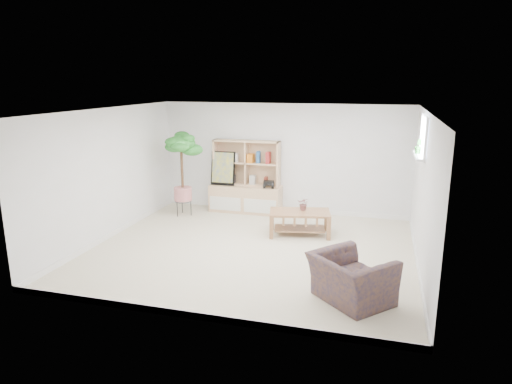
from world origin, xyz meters
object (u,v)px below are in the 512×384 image
(floor_tree, at_px, (182,174))
(storage_unit, at_px, (245,177))
(coffee_table, at_px, (300,223))
(armchair, at_px, (351,276))

(floor_tree, bearing_deg, storage_unit, 26.84)
(coffee_table, relative_size, floor_tree, 0.62)
(coffee_table, xyz_separation_m, floor_tree, (-2.68, 0.62, 0.68))
(storage_unit, bearing_deg, floor_tree, -153.16)
(storage_unit, xyz_separation_m, armchair, (2.59, -3.72, -0.44))
(floor_tree, xyz_separation_m, armchair, (3.82, -3.09, -0.55))
(storage_unit, distance_m, floor_tree, 1.39)
(armchair, bearing_deg, storage_unit, -12.05)
(coffee_table, bearing_deg, floor_tree, 155.08)
(storage_unit, relative_size, armchair, 1.63)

